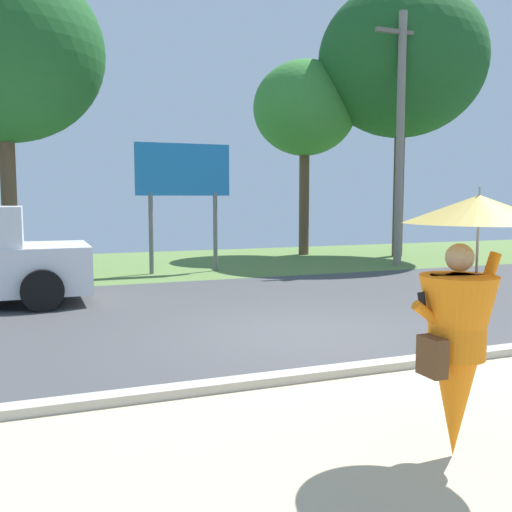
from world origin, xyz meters
The scene contains 7 objects.
ground_plane centered at (0.00, 2.95, -0.05)m, with size 40.00×22.00×0.20m.
monk_pedestrian centered at (-0.62, -4.19, 1.17)m, with size 1.16×1.16×2.13m.
utility_pole centered at (6.55, 6.93, 3.89)m, with size 1.80×0.24×7.43m.
roadside_billboard centered at (0.16, 7.72, 2.55)m, with size 2.60×0.12×3.50m.
tree_left_far centered at (8.24, 9.35, 6.66)m, with size 5.66×5.66×9.25m.
tree_center_back centered at (-4.20, 7.44, 5.46)m, with size 4.69×4.69×7.61m.
tree_right_mid centered at (5.41, 11.03, 5.15)m, with size 3.64×3.64×6.84m.
Camera 1 is at (-3.74, -7.75, 2.05)m, focal length 40.67 mm.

